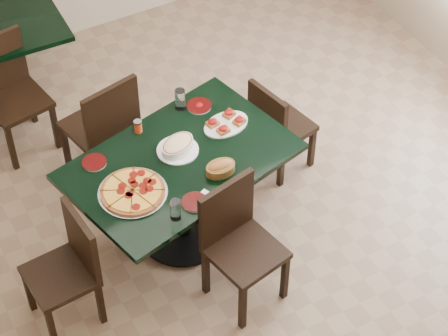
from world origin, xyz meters
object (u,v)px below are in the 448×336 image
chair_far (105,125)px  lasagna_casserole (177,146)px  main_table (181,178)px  back_chair_near (9,88)px  chair_right (276,124)px  pepperoni_pizza (133,192)px  bruschetta_platter (226,123)px  chair_left (70,264)px  bread_basket (221,168)px  chair_near (237,237)px

chair_far → lasagna_casserole: (0.25, -0.68, 0.26)m
main_table → back_chair_near: size_ratio=1.75×
chair_right → pepperoni_pizza: bearing=94.4°
main_table → bruschetta_platter: 0.49m
main_table → pepperoni_pizza: (-0.39, -0.13, 0.20)m
chair_left → back_chair_near: bearing=168.8°
chair_right → chair_left: bearing=93.6°
chair_right → back_chair_near: size_ratio=0.87×
lasagna_casserole → chair_far: bearing=88.0°
lasagna_casserole → bread_basket: bearing=-85.1°
chair_far → back_chair_near: chair_far is taller
chair_far → chair_right: (1.13, -0.51, -0.09)m
bread_basket → bruschetta_platter: bread_basket is taller
bread_basket → bruschetta_platter: 0.44m
chair_left → pepperoni_pizza: (0.51, 0.12, 0.29)m
chair_left → back_chair_near: 1.76m
chair_near → chair_right: size_ratio=1.12×
pepperoni_pizza → lasagna_casserole: size_ratio=1.50×
main_table → back_chair_near: back_chair_near is taller
chair_left → bread_basket: chair_left is taller
chair_left → bruschetta_platter: chair_left is taller
back_chair_near → bread_basket: 1.95m
main_table → chair_left: size_ratio=1.89×
main_table → bruschetta_platter: bearing=4.8°
back_chair_near → pepperoni_pizza: (0.29, -1.62, 0.25)m
chair_right → chair_left: (-1.80, -0.50, 0.03)m
main_table → pepperoni_pizza: pepperoni_pizza is taller
pepperoni_pizza → chair_near: bearing=-42.4°
pepperoni_pizza → bruschetta_platter: 0.86m
main_table → bread_basket: size_ratio=8.16×
back_chair_near → lasagna_casserole: size_ratio=3.18×
main_table → chair_near: size_ratio=1.78×
chair_near → back_chair_near: back_chair_near is taller
chair_left → bruschetta_platter: (1.32, 0.39, 0.29)m
bread_basket → bruschetta_platter: bearing=57.3°
back_chair_near → bread_basket: bearing=-72.8°
back_chair_near → bruschetta_platter: bearing=-60.3°
chair_near → chair_left: (-1.01, 0.34, -0.03)m
pepperoni_pizza → chair_far: bearing=79.2°
main_table → chair_left: bearing=-178.1°
back_chair_near → bread_basket: back_chair_near is taller
chair_far → chair_near: chair_far is taller
chair_far → lasagna_casserole: bearing=98.0°
chair_near → chair_right: 1.15m
bruschetta_platter → chair_left: bearing=-172.5°
lasagna_casserole → bruschetta_platter: size_ratio=0.81×
bruschetta_platter → chair_right: bearing=4.4°
pepperoni_pizza → bread_basket: size_ratio=2.20×
chair_left → pepperoni_pizza: 0.59m
chair_near → chair_left: chair_near is taller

